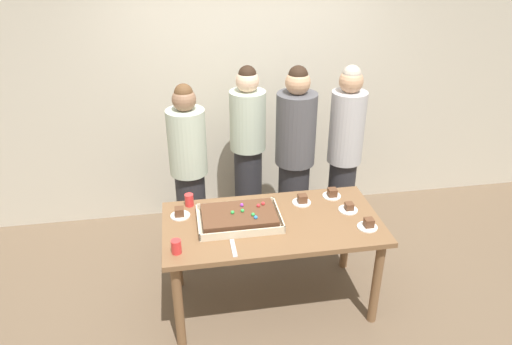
% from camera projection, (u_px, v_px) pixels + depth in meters
% --- Properties ---
extents(ground_plane, '(12.00, 12.00, 0.00)m').
position_uv_depth(ground_plane, '(271.00, 301.00, 3.98)').
color(ground_plane, brown).
extents(interior_back_panel, '(8.00, 0.12, 3.00)m').
position_uv_depth(interior_back_panel, '(241.00, 72.00, 4.69)').
color(interior_back_panel, beige).
rests_on(interior_back_panel, ground_plane).
extents(party_table, '(1.64, 0.84, 0.78)m').
position_uv_depth(party_table, '(272.00, 233.00, 3.66)').
color(party_table, brown).
rests_on(party_table, ground_plane).
extents(sheet_cake, '(0.62, 0.43, 0.11)m').
position_uv_depth(sheet_cake, '(239.00, 217.00, 3.60)').
color(sheet_cake, beige).
rests_on(sheet_cake, party_table).
extents(plated_slice_near_left, '(0.15, 0.15, 0.07)m').
position_uv_depth(plated_slice_near_left, '(302.00, 200.00, 3.85)').
color(plated_slice_near_left, white).
rests_on(plated_slice_near_left, party_table).
extents(plated_slice_near_right, '(0.15, 0.15, 0.07)m').
position_uv_depth(plated_slice_near_right, '(180.00, 213.00, 3.67)').
color(plated_slice_near_right, white).
rests_on(plated_slice_near_right, party_table).
extents(plated_slice_far_left, '(0.15, 0.15, 0.06)m').
position_uv_depth(plated_slice_far_left, '(349.00, 208.00, 3.75)').
color(plated_slice_far_left, white).
rests_on(plated_slice_far_left, party_table).
extents(plated_slice_far_right, '(0.15, 0.15, 0.08)m').
position_uv_depth(plated_slice_far_right, '(332.00, 194.00, 3.94)').
color(plated_slice_far_right, white).
rests_on(plated_slice_far_right, party_table).
extents(plated_slice_center_front, '(0.15, 0.15, 0.07)m').
position_uv_depth(plated_slice_center_front, '(368.00, 225.00, 3.54)').
color(plated_slice_center_front, white).
rests_on(plated_slice_center_front, party_table).
extents(drink_cup_nearest, '(0.07, 0.07, 0.10)m').
position_uv_depth(drink_cup_nearest, '(176.00, 247.00, 3.25)').
color(drink_cup_nearest, red).
rests_on(drink_cup_nearest, party_table).
extents(drink_cup_middle, '(0.07, 0.07, 0.10)m').
position_uv_depth(drink_cup_middle, '(189.00, 200.00, 3.80)').
color(drink_cup_middle, red).
rests_on(drink_cup_middle, party_table).
extents(cake_server_utensil, '(0.03, 0.20, 0.01)m').
position_uv_depth(cake_server_utensil, '(234.00, 248.00, 3.31)').
color(cake_server_utensil, silver).
rests_on(cake_server_utensil, party_table).
extents(person_serving_front, '(0.33, 0.33, 1.70)m').
position_uv_depth(person_serving_front, '(248.00, 151.00, 4.51)').
color(person_serving_front, '#28282D').
rests_on(person_serving_front, ground_plane).
extents(person_green_shirt_behind, '(0.32, 0.32, 1.66)m').
position_uv_depth(person_green_shirt_behind, '(189.00, 173.00, 4.15)').
color(person_green_shirt_behind, '#28282D').
rests_on(person_green_shirt_behind, ground_plane).
extents(person_striped_tie_right, '(0.35, 0.35, 1.76)m').
position_uv_depth(person_striped_tie_right, '(295.00, 158.00, 4.30)').
color(person_striped_tie_right, '#28282D').
rests_on(person_striped_tie_right, ground_plane).
extents(person_far_right_suit, '(0.31, 0.31, 1.75)m').
position_uv_depth(person_far_right_suit, '(344.00, 155.00, 4.33)').
color(person_far_right_suit, '#28282D').
rests_on(person_far_right_suit, ground_plane).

